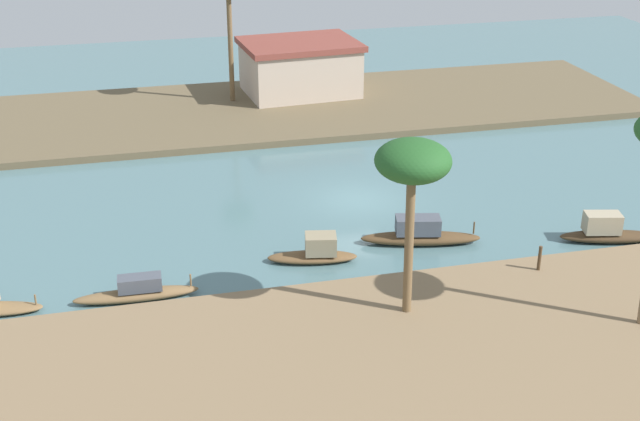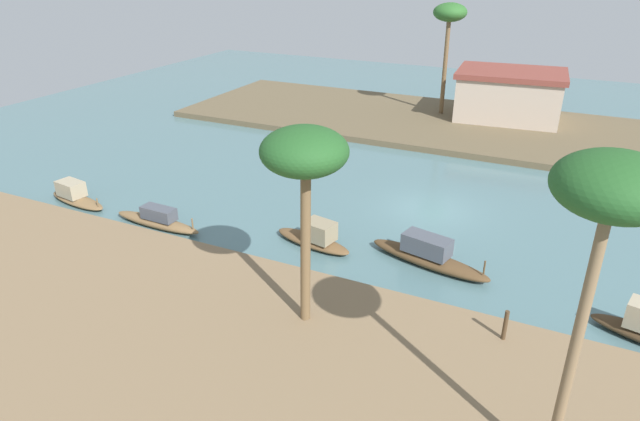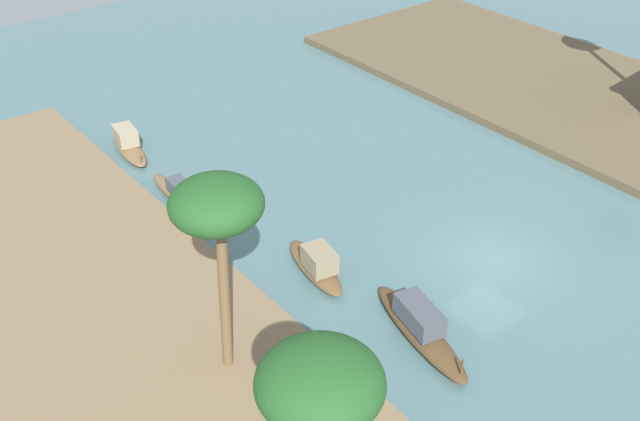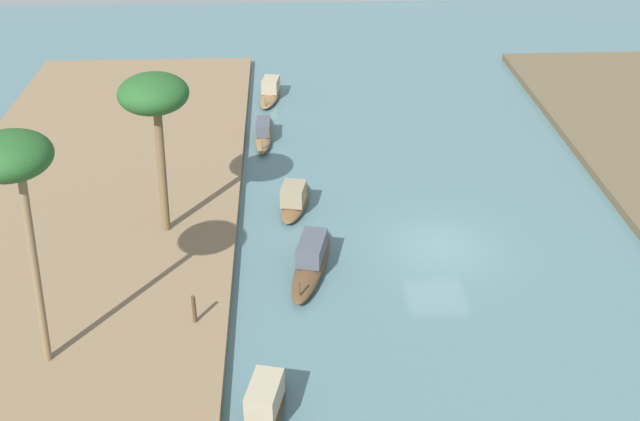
# 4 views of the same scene
# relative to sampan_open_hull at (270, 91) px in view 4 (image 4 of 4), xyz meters

# --- Properties ---
(river_water) EXTENTS (74.71, 74.71, 0.00)m
(river_water) POSITION_rel_sampan_open_hull_xyz_m (16.51, 6.95, -0.40)
(river_water) COLOR slate
(river_water) RESTS_ON ground
(riverbank_left) EXTENTS (45.17, 13.08, 0.40)m
(riverbank_left) POSITION_rel_sampan_open_hull_xyz_m (16.51, -7.83, -0.20)
(riverbank_left) COLOR #846B4C
(riverbank_left) RESTS_ON ground
(sampan_open_hull) EXTENTS (4.01, 1.57, 1.12)m
(sampan_open_hull) POSITION_rel_sampan_open_hull_xyz_m (0.00, 0.00, 0.00)
(sampan_open_hull) COLOR brown
(sampan_open_hull) RESTS_ON river_water
(sampan_near_left_bank) EXTENTS (3.90, 1.76, 1.23)m
(sampan_near_left_bank) POSITION_rel_sampan_open_hull_xyz_m (13.00, 1.15, 0.04)
(sampan_near_left_bank) COLOR brown
(sampan_near_left_bank) RESTS_ON river_water
(sampan_downstream_large) EXTENTS (4.67, 2.03, 1.34)m
(sampan_downstream_large) POSITION_rel_sampan_open_hull_xyz_m (25.95, -0.04, 0.06)
(sampan_downstream_large) COLOR #47331E
(sampan_downstream_large) RESTS_ON river_water
(sampan_with_red_awning) EXTENTS (4.81, 0.98, 1.00)m
(sampan_with_red_awning) POSITION_rel_sampan_open_hull_xyz_m (5.59, -0.31, -0.05)
(sampan_with_red_awning) COLOR brown
(sampan_with_red_awning) RESTS_ON river_water
(sampan_midstream) EXTENTS (5.36, 2.20, 1.27)m
(sampan_midstream) POSITION_rel_sampan_open_hull_xyz_m (17.82, 1.70, 0.05)
(sampan_midstream) COLOR brown
(sampan_midstream) RESTS_ON river_water
(mooring_post) EXTENTS (0.14, 0.14, 1.05)m
(mooring_post) POSITION_rel_sampan_open_hull_xyz_m (21.39, -2.40, 0.52)
(mooring_post) COLOR #4C3823
(mooring_post) RESTS_ON riverbank_left
(palm_tree_left_near) EXTENTS (2.67, 2.67, 6.62)m
(palm_tree_left_near) POSITION_rel_sampan_open_hull_xyz_m (15.20, -4.05, 5.71)
(palm_tree_left_near) COLOR brown
(palm_tree_left_near) RESTS_ON riverbank_left
(palm_tree_left_far) EXTENTS (2.35, 2.35, 7.85)m
(palm_tree_left_far) POSITION_rel_sampan_open_hull_xyz_m (23.11, -6.73, 6.99)
(palm_tree_left_far) COLOR #7F6647
(palm_tree_left_far) RESTS_ON riverbank_left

